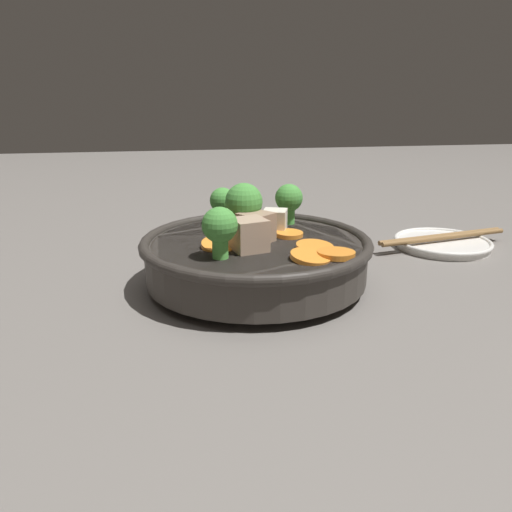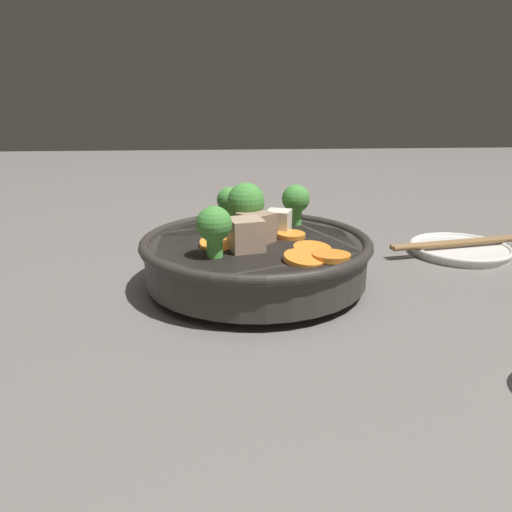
% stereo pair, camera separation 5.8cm
% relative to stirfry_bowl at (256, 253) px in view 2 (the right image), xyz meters
% --- Properties ---
extents(ground_plane, '(3.00, 3.00, 0.00)m').
position_rel_stirfry_bowl_xyz_m(ground_plane, '(0.00, 0.00, -0.04)').
color(ground_plane, slate).
extents(stirfry_bowl, '(0.27, 0.27, 0.12)m').
position_rel_stirfry_bowl_xyz_m(stirfry_bowl, '(0.00, 0.00, 0.00)').
color(stirfry_bowl, '#38332D').
rests_on(stirfry_bowl, ground_plane).
extents(side_saucer, '(0.14, 0.14, 0.01)m').
position_rel_stirfry_bowl_xyz_m(side_saucer, '(-0.10, 0.30, -0.03)').
color(side_saucer, white).
rests_on(side_saucer, ground_plane).
extents(chopsticks_pair, '(0.05, 0.21, 0.01)m').
position_rel_stirfry_bowl_xyz_m(chopsticks_pair, '(-0.10, 0.30, -0.02)').
color(chopsticks_pair, olive).
rests_on(chopsticks_pair, side_saucer).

